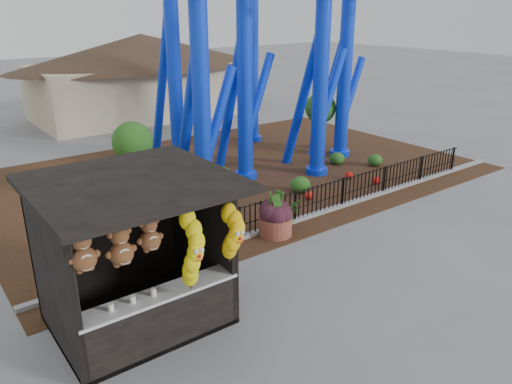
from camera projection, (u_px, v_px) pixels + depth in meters
ground at (288, 297)px, 11.05m from camera, size 120.00×120.00×0.00m
mulch_bed at (234, 173)px, 19.29m from camera, size 18.00×12.00×0.02m
curb at (324, 211)px, 15.52m from camera, size 18.00×0.18×0.12m
prize_booth at (140, 259)px, 9.53m from camera, size 3.50×3.40×3.12m
picket_fence at (345, 192)px, 15.87m from camera, size 12.20×0.06×1.00m
terracotta_planter at (275, 226)px, 13.96m from camera, size 0.95×0.95×0.56m
planter_foliage at (276, 206)px, 13.75m from camera, size 0.70×0.70×0.64m
potted_plant at (284, 216)px, 14.08m from camera, size 1.01×0.91×1.00m
landscaping at (278, 178)px, 17.81m from camera, size 8.39×3.92×0.63m
pavilion at (143, 62)px, 28.34m from camera, size 15.00×15.00×4.80m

